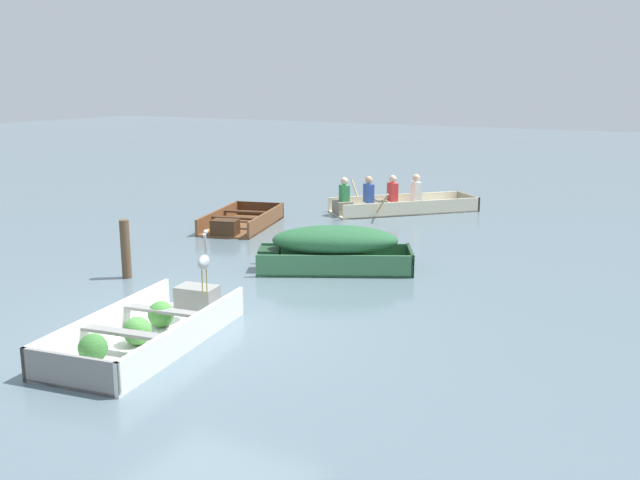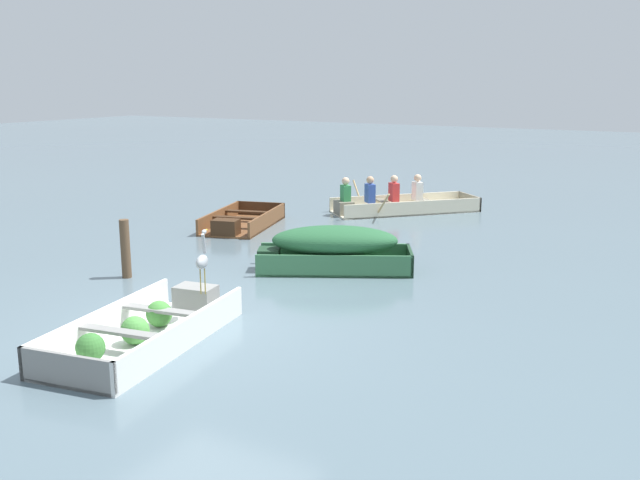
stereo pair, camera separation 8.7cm
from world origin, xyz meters
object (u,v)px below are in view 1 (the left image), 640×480
at_px(skiff_wooden_brown_mid_moored, 240,222).
at_px(mooring_post, 126,249).
at_px(dinghy_white_foreground, 148,330).
at_px(rowboat_cream_with_crew, 394,203).
at_px(skiff_green_near_moored, 333,246).
at_px(heron_on_dinghy, 204,260).

relative_size(skiff_wooden_brown_mid_moored, mooring_post, 2.74).
xyz_separation_m(dinghy_white_foreground, rowboat_cream_with_crew, (-0.83, 9.49, 0.07)).
distance_m(dinghy_white_foreground, skiff_green_near_moored, 4.08).
height_order(skiff_green_near_moored, rowboat_cream_with_crew, rowboat_cream_with_crew).
relative_size(heron_on_dinghy, mooring_post, 0.87).
bearing_deg(mooring_post, skiff_green_near_moored, 36.93).
bearing_deg(skiff_wooden_brown_mid_moored, rowboat_cream_with_crew, 56.61).
relative_size(skiff_green_near_moored, mooring_post, 2.82).
height_order(dinghy_white_foreground, heron_on_dinghy, heron_on_dinghy).
bearing_deg(mooring_post, heron_on_dinghy, -23.78).
xyz_separation_m(skiff_green_near_moored, mooring_post, (-2.72, -2.04, 0.05)).
bearing_deg(skiff_green_near_moored, skiff_wooden_brown_mid_moored, 148.24).
bearing_deg(skiff_green_near_moored, heron_on_dinghy, -94.59).
relative_size(skiff_wooden_brown_mid_moored, rowboat_cream_with_crew, 0.79).
height_order(skiff_green_near_moored, heron_on_dinghy, heron_on_dinghy).
bearing_deg(rowboat_cream_with_crew, mooring_post, -101.14).
xyz_separation_m(skiff_green_near_moored, skiff_wooden_brown_mid_moored, (-3.43, 2.12, -0.31)).
distance_m(skiff_wooden_brown_mid_moored, mooring_post, 4.24).
xyz_separation_m(skiff_green_near_moored, heron_on_dinghy, (-0.25, -3.13, 0.42)).
xyz_separation_m(skiff_wooden_brown_mid_moored, rowboat_cream_with_crew, (2.18, 3.31, 0.10)).
height_order(skiff_wooden_brown_mid_moored, mooring_post, mooring_post).
xyz_separation_m(dinghy_white_foreground, mooring_post, (-2.30, 2.01, 0.33)).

